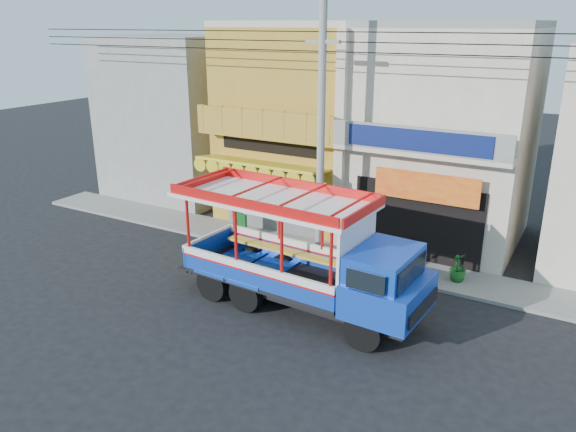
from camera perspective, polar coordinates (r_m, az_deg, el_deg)
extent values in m
plane|color=black|center=(17.33, 1.13, -9.09)|extent=(90.00, 90.00, 0.00)
cube|color=slate|center=(20.56, 6.50, -4.30)|extent=(30.00, 2.00, 0.12)
cube|color=#AF8426|center=(24.57, 1.97, 9.29)|extent=(6.00, 6.00, 8.00)
cube|color=#595B5E|center=(22.63, -1.69, 1.65)|extent=(4.20, 0.10, 2.60)
cube|color=gold|center=(21.59, -2.74, 5.33)|extent=(5.20, 1.50, 0.31)
cube|color=#AF8426|center=(21.71, -2.21, 8.11)|extent=(6.00, 0.70, 0.18)
cube|color=#AF8426|center=(21.36, -2.66, 9.42)|extent=(6.00, 0.12, 0.95)
cube|color=black|center=(22.07, -1.75, 6.98)|extent=(4.50, 0.04, 0.45)
cube|color=#BEB09B|center=(24.21, 2.08, 18.94)|extent=(6.00, 6.00, 0.24)
cube|color=#BEB09B|center=(22.46, 15.75, 7.66)|extent=(6.00, 6.00, 8.00)
cube|color=black|center=(20.28, 12.95, -0.64)|extent=(4.60, 0.12, 2.80)
cube|color=orange|center=(19.53, 13.84, 2.84)|extent=(3.60, 0.05, 1.00)
cube|color=#BEB09B|center=(19.28, 13.21, 6.21)|extent=(6.00, 0.70, 0.18)
cube|color=gray|center=(18.90, 13.05, 7.52)|extent=(6.00, 0.12, 0.85)
cube|color=navy|center=(18.83, 12.99, 7.49)|extent=(4.80, 0.06, 0.70)
cube|color=gray|center=(22.07, 16.75, 18.18)|extent=(6.00, 6.00, 0.24)
cube|color=#BEB09B|center=(20.50, 5.29, 7.24)|extent=(0.35, 0.30, 8.00)
cube|color=gray|center=(28.50, -10.77, 9.93)|extent=(6.00, 6.00, 7.60)
cylinder|color=gray|center=(19.03, 3.37, 7.90)|extent=(0.26, 0.26, 9.00)
cube|color=gray|center=(18.67, 3.56, 17.27)|extent=(1.20, 0.12, 0.12)
cylinder|color=black|center=(18.26, 6.46, 16.21)|extent=(28.00, 0.04, 0.04)
cylinder|color=black|center=(18.25, 6.50, 17.15)|extent=(28.00, 0.04, 0.04)
cylinder|color=black|center=(18.24, 6.54, 18.09)|extent=(28.00, 0.04, 0.04)
cylinder|color=black|center=(15.10, 7.66, -11.53)|extent=(1.09, 0.36, 1.07)
cylinder|color=black|center=(16.75, 10.74, -8.45)|extent=(1.09, 0.36, 1.07)
cylinder|color=black|center=(16.87, -4.30, -7.92)|extent=(1.09, 0.36, 1.07)
cylinder|color=black|center=(18.36, -0.43, -5.52)|extent=(1.09, 0.36, 1.07)
cylinder|color=black|center=(17.61, -7.65, -6.83)|extent=(1.09, 0.36, 1.07)
cylinder|color=black|center=(19.04, -3.66, -4.63)|extent=(1.09, 0.36, 1.07)
cube|color=black|center=(16.91, 1.30, -7.39)|extent=(7.29, 2.20, 0.30)
cube|color=blue|center=(15.52, 10.15, -7.85)|extent=(2.07, 2.47, 0.96)
cube|color=blue|center=(15.21, 9.78, -4.83)|extent=(1.63, 2.26, 0.80)
cube|color=black|center=(14.98, 12.40, -5.62)|extent=(0.18, 1.89, 0.59)
cube|color=black|center=(17.25, -1.20, -6.04)|extent=(5.44, 2.68, 0.13)
cube|color=blue|center=(16.26, -3.48, -6.26)|extent=(5.30, 0.41, 0.64)
cube|color=white|center=(16.14, -3.50, -5.33)|extent=(5.30, 0.42, 0.24)
cube|color=blue|center=(17.97, 0.84, -3.67)|extent=(5.30, 0.41, 0.64)
cube|color=white|center=(17.86, 0.85, -2.81)|extent=(5.30, 0.42, 0.24)
cylinder|color=red|center=(17.33, -10.15, -0.68)|extent=(0.10, 0.10, 1.71)
cylinder|color=red|center=(18.91, -5.56, 1.23)|extent=(0.10, 0.10, 1.71)
cube|color=white|center=(15.53, 6.96, -4.27)|extent=(0.22, 2.17, 2.41)
cube|color=white|center=(16.43, -1.57, 1.68)|extent=(6.09, 2.98, 0.11)
cube|color=red|center=(16.38, -1.57, 2.32)|extent=(5.87, 2.86, 0.28)
cube|color=black|center=(22.50, -4.70, -1.84)|extent=(0.57, 0.42, 0.09)
cube|color=#0B4213|center=(22.34, -4.73, -0.74)|extent=(0.59, 0.26, 0.83)
imported|color=#1B6120|center=(19.56, 10.99, -4.06)|extent=(1.13, 1.08, 0.98)
imported|color=#1B6120|center=(19.23, 16.89, -4.99)|extent=(0.76, 0.76, 0.97)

